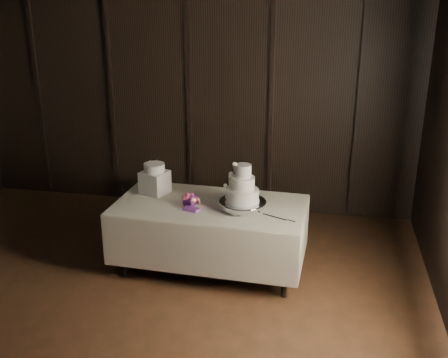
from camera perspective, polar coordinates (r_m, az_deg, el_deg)
room at (r=3.94m, az=-17.15°, el=-1.34°), size 6.08×7.08×3.08m
display_table at (r=5.62m, az=-1.51°, el=-5.97°), size 2.02×1.10×0.76m
cake_stand at (r=5.34m, az=2.04°, el=-2.87°), size 0.60×0.60×0.09m
wedding_cake at (r=5.25m, az=1.73°, el=-0.91°), size 0.37×0.33×0.39m
bouquet at (r=5.43m, az=-3.79°, el=-2.38°), size 0.36×0.42×0.17m
box_pedestal at (r=5.78m, az=-7.53°, el=-0.36°), size 0.33×0.33×0.25m
small_cake at (r=5.73m, az=-7.60°, el=1.23°), size 0.23×0.23×0.09m
cake_knife at (r=5.18m, az=5.53°, el=-4.15°), size 0.35×0.17×0.01m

